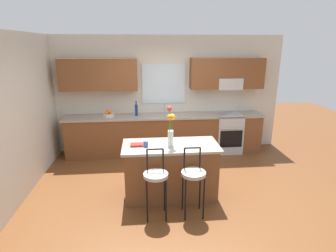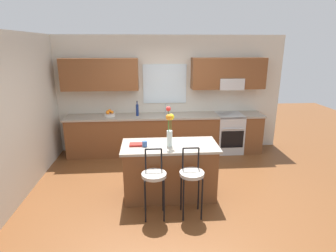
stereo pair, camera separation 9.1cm
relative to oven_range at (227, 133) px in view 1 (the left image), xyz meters
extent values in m
plane|color=brown|center=(-1.51, -1.68, -0.46)|extent=(14.00, 14.00, 0.00)
cube|color=beige|center=(-4.07, -1.38, 0.89)|extent=(0.12, 4.60, 2.70)
cube|color=beige|center=(-1.51, 0.38, 0.89)|extent=(5.60, 0.12, 2.70)
cube|color=brown|center=(-2.96, 0.15, 1.39)|extent=(1.69, 0.34, 0.70)
cube|color=brown|center=(-0.05, 0.15, 1.39)|extent=(1.69, 0.34, 0.70)
cube|color=silver|center=(-1.51, 0.31, 1.14)|extent=(1.01, 0.03, 0.90)
cube|color=#B7BABC|center=(0.00, 0.12, 1.16)|extent=(0.56, 0.36, 0.26)
cube|color=brown|center=(-1.51, 0.02, -0.02)|extent=(4.50, 0.60, 0.88)
cube|color=#9E9384|center=(-1.51, 0.02, 0.44)|extent=(4.56, 0.64, 0.04)
cube|color=#B7BABC|center=(-1.50, 0.02, 0.39)|extent=(0.54, 0.38, 0.11)
cylinder|color=#B7BABC|center=(-1.50, 0.18, 0.57)|extent=(0.02, 0.02, 0.22)
cylinder|color=#B7BABC|center=(-1.50, 0.12, 0.68)|extent=(0.02, 0.12, 0.02)
cube|color=#B7BABC|center=(0.00, 0.00, 0.00)|extent=(0.60, 0.60, 0.92)
cube|color=black|center=(0.00, -0.29, -0.06)|extent=(0.52, 0.02, 0.40)
cylinder|color=#B7BABC|center=(0.00, -0.33, 0.20)|extent=(0.50, 0.02, 0.02)
cube|color=brown|center=(-1.57, -1.92, -0.02)|extent=(1.49, 0.66, 0.88)
cube|color=#9E9384|center=(-1.57, -1.92, 0.44)|extent=(1.57, 0.74, 0.04)
cylinder|color=black|center=(-1.98, -2.65, -0.13)|extent=(0.02, 0.02, 0.66)
cylinder|color=black|center=(-1.71, -2.65, -0.13)|extent=(0.02, 0.02, 0.66)
cylinder|color=black|center=(-1.98, -2.38, -0.13)|extent=(0.02, 0.02, 0.66)
cylinder|color=black|center=(-1.71, -2.38, -0.13)|extent=(0.02, 0.02, 0.66)
cylinder|color=#B2ADA3|center=(-1.85, -2.52, 0.23)|extent=(0.36, 0.36, 0.05)
cylinder|color=black|center=(-1.96, -2.38, 0.41)|extent=(0.02, 0.02, 0.32)
cylinder|color=black|center=(-1.73, -2.38, 0.41)|extent=(0.02, 0.02, 0.32)
cylinder|color=black|center=(-1.85, -2.38, 0.57)|extent=(0.23, 0.02, 0.02)
cylinder|color=black|center=(-1.43, -2.65, -0.13)|extent=(0.02, 0.02, 0.66)
cylinder|color=black|center=(-1.16, -2.65, -0.13)|extent=(0.02, 0.02, 0.66)
cylinder|color=black|center=(-1.43, -2.38, -0.13)|extent=(0.02, 0.02, 0.66)
cylinder|color=black|center=(-1.16, -2.38, -0.13)|extent=(0.02, 0.02, 0.66)
cylinder|color=#B2ADA3|center=(-1.30, -2.52, 0.23)|extent=(0.36, 0.36, 0.05)
cylinder|color=black|center=(-1.41, -2.38, 0.41)|extent=(0.02, 0.02, 0.32)
cylinder|color=black|center=(-1.18, -2.38, 0.41)|extent=(0.02, 0.02, 0.32)
cylinder|color=black|center=(-1.30, -2.38, 0.57)|extent=(0.23, 0.02, 0.02)
cylinder|color=silver|center=(-1.58, -1.99, 0.59)|extent=(0.09, 0.09, 0.26)
cylinder|color=#3D722D|center=(-1.56, -1.98, 0.74)|extent=(0.01, 0.01, 0.40)
sphere|color=yellow|center=(-1.56, -1.98, 0.94)|extent=(0.10, 0.10, 0.10)
cylinder|color=#3D722D|center=(-1.60, -1.96, 0.80)|extent=(0.01, 0.01, 0.53)
sphere|color=red|center=(-1.60, -1.96, 1.07)|extent=(0.08, 0.08, 0.08)
cylinder|color=#3D722D|center=(-1.59, -2.02, 0.74)|extent=(0.01, 0.01, 0.41)
sphere|color=orange|center=(-1.59, -2.02, 0.95)|extent=(0.10, 0.10, 0.10)
cylinder|color=#33518C|center=(-1.98, -1.98, 0.51)|extent=(0.08, 0.08, 0.09)
cube|color=maroon|center=(-2.12, -1.92, 0.48)|extent=(0.20, 0.15, 0.03)
cylinder|color=silver|center=(-2.78, 0.02, 0.49)|extent=(0.24, 0.24, 0.06)
sphere|color=orange|center=(-2.72, 0.02, 0.56)|extent=(0.07, 0.07, 0.07)
sphere|color=orange|center=(-2.76, 0.08, 0.56)|extent=(0.07, 0.07, 0.07)
sphere|color=orange|center=(-2.82, 0.06, 0.56)|extent=(0.08, 0.08, 0.08)
sphere|color=orange|center=(-2.82, -0.01, 0.56)|extent=(0.08, 0.08, 0.08)
sphere|color=orange|center=(-2.78, 0.02, 0.59)|extent=(0.07, 0.07, 0.07)
cylinder|color=navy|center=(-2.16, 0.02, 0.59)|extent=(0.06, 0.06, 0.26)
cylinder|color=navy|center=(-2.16, 0.02, 0.76)|extent=(0.03, 0.03, 0.07)
cylinder|color=black|center=(-2.16, 0.02, 0.80)|extent=(0.03, 0.03, 0.02)
camera|label=1|loc=(-2.00, -6.09, 2.02)|focal=29.29mm
camera|label=2|loc=(-1.91, -6.09, 2.02)|focal=29.29mm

